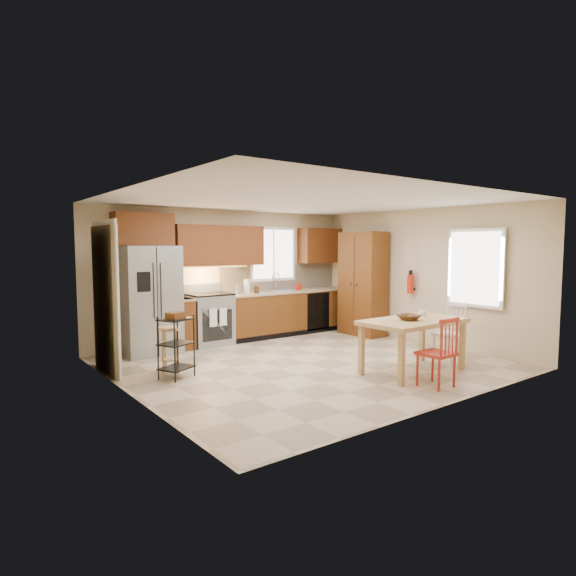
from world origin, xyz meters
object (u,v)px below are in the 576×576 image
(refrigerator, at_px, (149,300))
(dining_table, at_px, (413,346))
(soap_bottle, at_px, (299,286))
(chair_white, at_px, (449,333))
(pantry, at_px, (363,284))
(fire_extinguisher, at_px, (410,284))
(bar_stool, at_px, (170,350))
(chair_red, at_px, (436,352))
(utility_cart, at_px, (176,347))
(range_stove, at_px, (209,320))
(table_jar, at_px, (423,315))
(table_bowl, at_px, (409,320))

(refrigerator, height_order, dining_table, refrigerator)
(soap_bottle, xyz_separation_m, chair_white, (0.36, -3.36, -0.54))
(pantry, relative_size, chair_white, 2.32)
(fire_extinguisher, bearing_deg, soap_bottle, 120.53)
(chair_white, bearing_deg, soap_bottle, 5.23)
(refrigerator, xyz_separation_m, bar_stool, (-0.21, -1.34, -0.58))
(bar_stool, bearing_deg, dining_table, -26.89)
(dining_table, height_order, chair_red, chair_red)
(bar_stool, xyz_separation_m, utility_cart, (-0.06, -0.35, 0.11))
(range_stove, height_order, fire_extinguisher, fire_extinguisher)
(dining_table, xyz_separation_m, chair_red, (-0.35, -0.65, 0.08))
(refrigerator, distance_m, chair_white, 4.92)
(refrigerator, xyz_separation_m, chair_red, (2.24, -4.09, -0.46))
(range_stove, relative_size, bar_stool, 1.40)
(soap_bottle, xyz_separation_m, chair_red, (-0.94, -4.06, -0.54))
(fire_extinguisher, height_order, utility_cart, fire_extinguisher)
(dining_table, xyz_separation_m, table_jar, (0.34, 0.10, 0.41))
(fire_extinguisher, height_order, table_jar, fire_extinguisher)
(chair_white, bearing_deg, pantry, -14.36)
(bar_stool, bearing_deg, range_stove, 55.77)
(refrigerator, distance_m, table_bowl, 4.25)
(refrigerator, distance_m, range_stove, 1.24)
(soap_bottle, relative_size, table_jar, 1.47)
(dining_table, bearing_deg, chair_red, -119.15)
(refrigerator, distance_m, utility_cart, 1.78)
(range_stove, bearing_deg, chair_white, -55.30)
(chair_red, height_order, utility_cart, chair_red)
(soap_bottle, bearing_deg, refrigerator, 179.55)
(refrigerator, height_order, utility_cart, refrigerator)
(fire_extinguisher, bearing_deg, pantry, 100.78)
(fire_extinguisher, relative_size, chair_red, 0.40)
(range_stove, xyz_separation_m, chair_white, (2.39, -3.45, -0.01))
(dining_table, bearing_deg, chair_white, 2.17)
(utility_cart, bearing_deg, range_stove, 26.56)
(chair_red, xyz_separation_m, table_jar, (0.69, 0.75, 0.34))
(table_bowl, distance_m, utility_cart, 3.29)
(range_stove, bearing_deg, soap_bottle, -2.40)
(dining_table, distance_m, table_bowl, 0.40)
(dining_table, distance_m, bar_stool, 3.50)
(table_bowl, bearing_deg, refrigerator, 125.93)
(chair_white, xyz_separation_m, table_jar, (-0.61, 0.05, 0.34))
(fire_extinguisher, relative_size, table_bowl, 1.15)
(chair_white, height_order, bar_stool, chair_white)
(dining_table, bearing_deg, refrigerator, 126.12)
(refrigerator, bearing_deg, dining_table, -53.04)
(pantry, bearing_deg, soap_bottle, 136.55)
(refrigerator, relative_size, range_stove, 1.98)
(refrigerator, height_order, range_stove, refrigerator)
(bar_stool, bearing_deg, refrigerator, 91.04)
(fire_extinguisher, bearing_deg, chair_white, -119.26)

